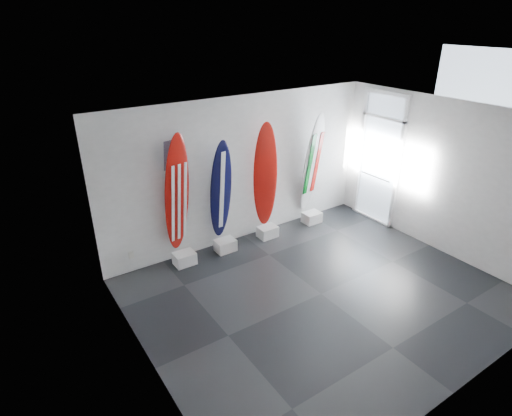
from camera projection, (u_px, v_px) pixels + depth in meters
floor at (321, 294)px, 7.21m from camera, size 6.00×6.00×0.00m
ceiling at (335, 121)px, 5.94m from camera, size 6.00×6.00×0.00m
wall_back at (243, 170)px, 8.45m from camera, size 6.00×0.00×6.00m
wall_front at (480, 297)px, 4.69m from camera, size 6.00×0.00×6.00m
wall_left at (143, 276)px, 5.06m from camera, size 0.00×5.00×5.00m
wall_right at (443, 178)px, 8.08m from camera, size 0.00×5.00×5.00m
display_block_usa at (185, 258)px, 8.02m from camera, size 0.40×0.30×0.24m
surfboard_usa at (177, 195)px, 7.55m from camera, size 0.61×0.50×2.36m
display_block_navy at (225, 245)px, 8.47m from camera, size 0.40×0.30×0.24m
surfboard_navy at (221, 191)px, 8.06m from camera, size 0.49×0.36×2.09m
display_block_swiss at (268, 232)px, 9.00m from camera, size 0.40×0.30×0.24m
surfboard_swiss at (265, 176)px, 8.55m from camera, size 0.54×0.32×2.26m
display_block_italy at (312, 217)px, 9.63m from camera, size 0.40×0.30×0.24m
surfboard_italy at (312, 164)px, 9.17m from camera, size 0.59×0.50×2.32m
wall_outlet at (131, 255)px, 7.69m from camera, size 0.09×0.02×0.13m
glass_door at (379, 160)px, 9.27m from camera, size 0.12×1.16×2.85m
balcony at (411, 187)px, 10.33m from camera, size 2.80×2.20×1.20m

